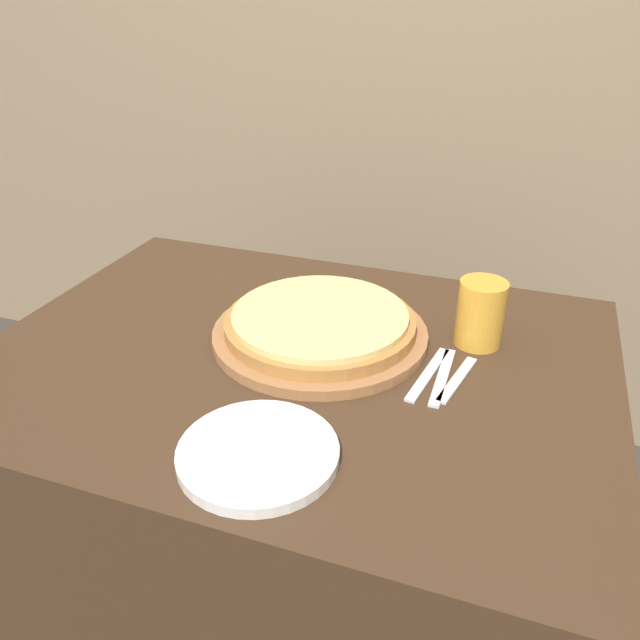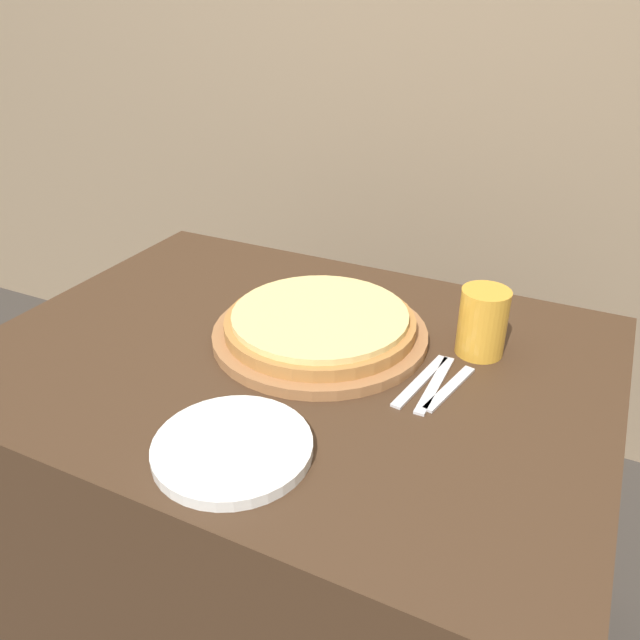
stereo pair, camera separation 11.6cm
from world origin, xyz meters
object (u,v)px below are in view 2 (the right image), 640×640
(spoon, at_px, (450,388))
(pizza_on_board, at_px, (320,327))
(fork, at_px, (421,381))
(dinner_plate, at_px, (233,448))
(dinner_knife, at_px, (435,384))
(beer_glass, at_px, (483,319))

(spoon, bearing_deg, pizza_on_board, 168.26)
(pizza_on_board, bearing_deg, fork, -14.35)
(dinner_plate, height_order, fork, dinner_plate)
(fork, xyz_separation_m, dinner_knife, (0.02, 0.00, 0.00))
(beer_glass, distance_m, dinner_knife, 0.16)
(pizza_on_board, bearing_deg, spoon, -11.74)
(pizza_on_board, height_order, fork, pizza_on_board)
(beer_glass, height_order, fork, beer_glass)
(fork, relative_size, dinner_knife, 1.00)
(beer_glass, relative_size, fork, 0.69)
(pizza_on_board, bearing_deg, dinner_plate, -85.08)
(dinner_plate, bearing_deg, dinner_knife, 53.90)
(pizza_on_board, relative_size, fork, 2.24)
(pizza_on_board, distance_m, fork, 0.23)
(dinner_knife, height_order, spoon, same)
(fork, bearing_deg, pizza_on_board, 165.65)
(dinner_plate, distance_m, fork, 0.35)
(beer_glass, bearing_deg, dinner_knife, -105.86)
(dinner_plate, distance_m, dinner_knife, 0.36)
(dinner_knife, distance_m, spoon, 0.03)
(beer_glass, distance_m, dinner_plate, 0.50)
(dinner_knife, bearing_deg, fork, 180.00)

